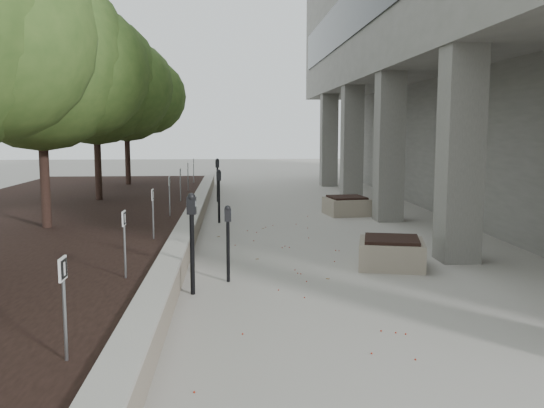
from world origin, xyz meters
name	(u,v)px	position (x,y,z in m)	size (l,w,h in m)	color
retaining_wall	(191,225)	(-1.82, 9.00, 0.25)	(0.39, 26.00, 0.50)	gray
planting_bed	(30,229)	(-5.50, 9.00, 0.20)	(7.00, 26.00, 0.40)	black
crabapple_tree_3	(41,98)	(-4.80, 8.00, 3.12)	(4.60, 4.00, 5.44)	#365520
crabapple_tree_4	(96,107)	(-4.80, 13.00, 3.12)	(4.60, 4.00, 5.44)	#365520
crabapple_tree_5	(126,112)	(-4.80, 18.00, 3.12)	(4.60, 4.00, 5.44)	#365520
parking_sign_2	(64,309)	(-2.35, 0.50, 0.88)	(0.04, 0.22, 0.96)	black
parking_sign_3	(125,245)	(-2.35, 3.50, 0.88)	(0.04, 0.22, 0.96)	black
parking_sign_4	(153,214)	(-2.35, 6.50, 0.88)	(0.04, 0.22, 0.96)	black
parking_sign_5	(170,196)	(-2.35, 9.50, 0.88)	(0.04, 0.22, 0.96)	black
parking_sign_6	(180,185)	(-2.35, 12.50, 0.88)	(0.04, 0.22, 0.96)	black
parking_sign_7	(188,177)	(-2.35, 15.50, 0.88)	(0.04, 0.22, 0.96)	black
parking_sign_8	(194,170)	(-2.35, 18.50, 0.88)	(0.04, 0.22, 0.96)	black
parking_meter_2	(228,244)	(-0.92, 4.72, 0.63)	(0.12, 0.09, 1.26)	black
parking_meter_3	(192,244)	(-1.45, 4.01, 0.77)	(0.15, 0.11, 1.55)	black
parking_meter_4	(219,196)	(-1.20, 10.88, 0.72)	(0.14, 0.10, 1.43)	black
parking_meter_5	(218,180)	(-1.35, 15.52, 0.75)	(0.15, 0.11, 1.50)	black
planter_front	(391,252)	(2.03, 5.59, 0.27)	(1.15, 1.15, 0.54)	gray
planter_back	(347,206)	(2.49, 12.13, 0.27)	(1.17, 1.17, 0.54)	gray
berry_scatter	(277,276)	(-0.10, 5.00, 0.01)	(3.30, 14.10, 0.02)	#971D0B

